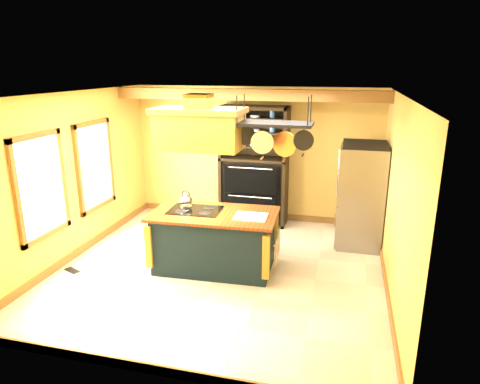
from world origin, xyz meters
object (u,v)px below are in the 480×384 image
at_px(hutch, 254,179).
at_px(refrigerator, 360,197).
at_px(kitchen_island, 215,240).
at_px(pot_rack, 274,130).
at_px(range_hood, 199,127).

bearing_deg(hutch, refrigerator, -18.33).
height_order(kitchen_island, pot_rack, pot_rack).
xyz_separation_m(kitchen_island, range_hood, (-0.20, -0.00, 1.76)).
bearing_deg(range_hood, kitchen_island, 0.19).
relative_size(kitchen_island, range_hood, 1.50).
bearing_deg(refrigerator, hutch, 161.67).
bearing_deg(hutch, range_hood, -98.82).
xyz_separation_m(pot_rack, refrigerator, (1.30, 1.54, -1.35)).
relative_size(kitchen_island, refrigerator, 1.10).
bearing_deg(range_hood, pot_rack, 0.15).
bearing_deg(refrigerator, kitchen_island, -144.96).
bearing_deg(kitchen_island, pot_rack, -2.23).
xyz_separation_m(kitchen_island, refrigerator, (2.20, 1.54, 0.40)).
bearing_deg(pot_rack, range_hood, -179.85).
bearing_deg(hutch, pot_rack, -71.14).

